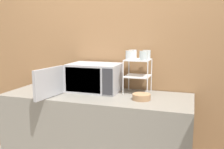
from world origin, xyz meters
The scene contains 9 objects.
wall_back centered at (0.00, 0.72, 1.30)m, with size 8.00×0.06×2.60m.
counter centered at (0.00, 0.34, 0.47)m, with size 1.84×0.68×0.94m.
microwave centered at (-0.09, 0.45, 1.08)m, with size 0.60×0.76×0.29m.
dish_rack centered at (0.36, 0.54, 1.18)m, with size 0.25×0.24×0.34m.
glass_front_left centered at (0.29, 0.47, 1.32)m, with size 0.08×0.08×0.09m.
glass_back_right centered at (0.44, 0.60, 1.32)m, with size 0.08×0.08×0.09m.
glass_front_right centered at (0.43, 0.46, 1.32)m, with size 0.08×0.08×0.09m.
glass_back_left centered at (0.30, 0.60, 1.32)m, with size 0.08×0.08×0.09m.
bowl centered at (0.46, 0.28, 0.96)m, with size 0.17×0.17×0.05m.
Camera 1 is at (0.89, -1.89, 1.54)m, focal length 40.00 mm.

